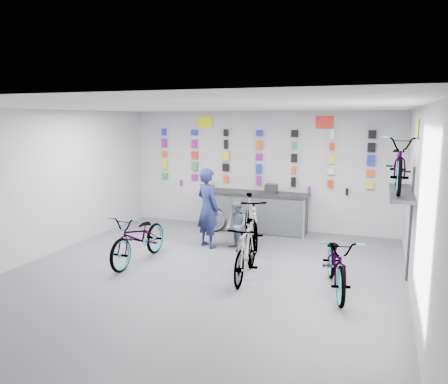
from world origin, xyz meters
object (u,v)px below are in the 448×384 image
at_px(bike_right, 337,263).
at_px(bike_service, 251,221).
at_px(bike_center, 246,250).
at_px(clerk, 208,208).
at_px(counter, 254,212).
at_px(customer, 236,226).
at_px(bike_left, 139,238).

xyz_separation_m(bike_right, bike_service, (-2.05, 1.96, 0.09)).
height_order(bike_center, clerk, clerk).
bearing_deg(counter, customer, -86.93).
relative_size(counter, customer, 2.51).
xyz_separation_m(bike_left, bike_service, (1.76, 1.78, 0.08)).
height_order(bike_service, customer, bike_service).
bearing_deg(clerk, bike_center, 160.64).
xyz_separation_m(bike_left, bike_right, (3.81, -0.19, -0.01)).
relative_size(bike_center, customer, 1.58).
distance_m(clerk, customer, 0.75).
xyz_separation_m(counter, bike_service, (0.31, -1.32, 0.09)).
relative_size(counter, clerk, 1.54).
height_order(clerk, customer, clerk).
bearing_deg(bike_left, counter, 65.70).
relative_size(clerk, customer, 1.63).
bearing_deg(bike_left, bike_right, -2.07).
bearing_deg(bike_left, bike_service, 46.00).
bearing_deg(bike_right, clerk, 137.59).
xyz_separation_m(bike_center, bike_right, (1.57, -0.05, -0.02)).
xyz_separation_m(bike_right, customer, (-2.27, 1.61, 0.05)).
height_order(counter, bike_service, bike_service).
bearing_deg(bike_service, bike_left, -158.83).
bearing_deg(bike_right, bike_center, 164.81).
height_order(counter, clerk, clerk).
xyz_separation_m(bike_left, clerk, (0.86, 1.45, 0.38)).
bearing_deg(bike_left, customer, 43.47).
bearing_deg(counter, bike_right, -54.24).
bearing_deg(clerk, bike_right, -179.33).
xyz_separation_m(bike_left, bike_center, (2.24, -0.14, 0.01)).
distance_m(counter, customer, 1.68).
bearing_deg(bike_left, bike_center, -2.74).
height_order(counter, bike_left, counter).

